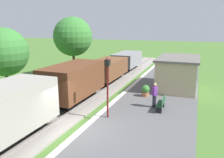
# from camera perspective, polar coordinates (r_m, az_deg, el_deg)

# --- Properties ---
(ground_plane) EXTENTS (160.00, 160.00, 0.00)m
(ground_plane) POSITION_cam_1_polar(r_m,az_deg,el_deg) (12.94, -8.85, -12.93)
(ground_plane) COLOR #47702D
(platform_slab) EXTENTS (6.00, 60.00, 0.25)m
(platform_slab) POSITION_cam_1_polar(r_m,az_deg,el_deg) (11.77, 5.30, -14.95)
(platform_slab) COLOR #565659
(platform_slab) RESTS_ON ground
(platform_edge_stripe) EXTENTS (0.36, 60.00, 0.01)m
(platform_edge_stripe) POSITION_cam_1_polar(r_m,az_deg,el_deg) (12.65, -7.28, -12.23)
(platform_edge_stripe) COLOR silver
(platform_edge_stripe) RESTS_ON platform_slab
(track_ballast) EXTENTS (3.80, 60.00, 0.12)m
(track_ballast) POSITION_cam_1_polar(r_m,az_deg,el_deg) (14.17, -17.48, -10.73)
(track_ballast) COLOR gray
(track_ballast) RESTS_ON ground
(rail_near) EXTENTS (0.07, 60.00, 0.14)m
(rail_near) POSITION_cam_1_polar(r_m,az_deg,el_deg) (13.71, -15.11, -10.81)
(rail_near) COLOR slate
(rail_near) RESTS_ON track_ballast
(rail_far) EXTENTS (0.07, 60.00, 0.14)m
(rail_far) POSITION_cam_1_polar(r_m,az_deg,el_deg) (14.55, -19.78, -9.70)
(rail_far) COLOR slate
(rail_far) RESTS_ON track_ballast
(freight_train) EXTENTS (2.50, 26.00, 2.72)m
(freight_train) POSITION_cam_1_polar(r_m,az_deg,el_deg) (18.82, -5.82, 0.58)
(freight_train) COLOR gray
(freight_train) RESTS_ON rail_near
(station_hut) EXTENTS (3.50, 5.80, 2.78)m
(station_hut) POSITION_cam_1_polar(r_m,az_deg,el_deg) (20.83, 16.38, 1.62)
(station_hut) COLOR tan
(station_hut) RESTS_ON platform_slab
(bench_near_hut) EXTENTS (0.42, 1.50, 0.91)m
(bench_near_hut) POSITION_cam_1_polar(r_m,az_deg,el_deg) (15.20, 12.44, -6.07)
(bench_near_hut) COLOR #1E4C2D
(bench_near_hut) RESTS_ON platform_slab
(person_waiting) EXTENTS (0.38, 0.45, 1.71)m
(person_waiting) POSITION_cam_1_polar(r_m,az_deg,el_deg) (15.50, 10.74, -3.80)
(person_waiting) COLOR black
(person_waiting) RESTS_ON platform_slab
(potted_planter) EXTENTS (0.64, 0.64, 0.92)m
(potted_planter) POSITION_cam_1_polar(r_m,az_deg,el_deg) (17.92, 8.51, -2.90)
(potted_planter) COLOR #9E6642
(potted_planter) RESTS_ON platform_slab
(lamp_post_near) EXTENTS (0.28, 0.28, 3.70)m
(lamp_post_near) POSITION_cam_1_polar(r_m,az_deg,el_deg) (13.13, -1.15, 0.63)
(lamp_post_near) COLOR #591414
(lamp_post_near) RESTS_ON platform_slab
(tree_trackside_mid) EXTENTS (4.11, 4.11, 5.60)m
(tree_trackside_mid) POSITION_cam_1_polar(r_m,az_deg,el_deg) (21.12, -25.77, 6.18)
(tree_trackside_mid) COLOR #4C3823
(tree_trackside_mid) RESTS_ON ground
(tree_trackside_far) EXTENTS (4.29, 4.29, 6.69)m
(tree_trackside_far) POSITION_cam_1_polar(r_m,az_deg,el_deg) (25.50, -9.91, 10.55)
(tree_trackside_far) COLOR #4C3823
(tree_trackside_far) RESTS_ON ground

